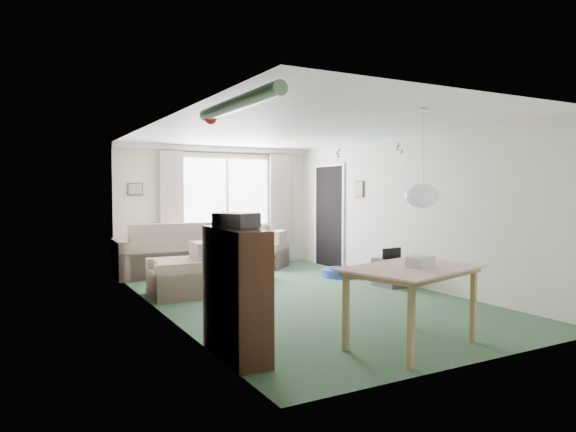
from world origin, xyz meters
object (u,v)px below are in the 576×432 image
tv_cube (392,272)px  dining_table (411,308)px  pet_bed (341,273)px  sofa (170,248)px  armchair_left (180,270)px  houseplant (238,277)px  armchair_corner (265,249)px  coffee_table (249,268)px  bookshelf (236,293)px

tv_cube → dining_table: bearing=-131.1°
pet_bed → sofa: bearing=147.4°
sofa → pet_bed: 3.12m
armchair_left → houseplant: houseplant is taller
armchair_left → houseplant: 2.52m
armchair_corner → coffee_table: size_ratio=0.95×
bookshelf → tv_cube: bearing=31.5°
sofa → coffee_table: size_ratio=2.24×
houseplant → pet_bed: (3.15, 2.75, -0.60)m
houseplant → pet_bed: size_ratio=1.97×
sofa → houseplant: size_ratio=1.43×
coffee_table → pet_bed: (1.55, -0.53, -0.12)m
dining_table → tv_cube: 3.19m
dining_table → armchair_left: bearing=110.7°
coffee_table → bookshelf: bookshelf is taller
bookshelf → sofa: bearing=83.1°
houseplant → dining_table: 1.74m
dining_table → armchair_corner: bearing=79.3°
coffee_table → tv_cube: (1.75, -1.66, 0.03)m
houseplant → tv_cube: size_ratio=2.76×
sofa → bookshelf: 4.87m
coffee_table → pet_bed: bearing=-18.8°
houseplant → coffee_table: bearing=64.0°
tv_cube → coffee_table: bearing=132.2°
armchair_left → houseplant: (-0.15, -2.50, 0.29)m
armchair_left → bookshelf: (-0.34, -2.89, 0.21)m
tv_cube → houseplant: bearing=-158.6°
armchair_left → dining_table: bearing=24.4°
armchair_corner → tv_cube: bearing=64.1°
bookshelf → dining_table: (1.63, -0.54, -0.21)m
armchair_left → coffee_table: size_ratio=1.00×
bookshelf → pet_bed: bookshelf is taller
houseplant → pet_bed: houseplant is taller
coffee_table → tv_cube: size_ratio=1.76×
armchair_left → dining_table: same height
armchair_left → coffee_table: bearing=122.0°
armchair_left → coffee_table: armchair_left is taller
armchair_left → coffee_table: (1.45, 0.78, -0.19)m
dining_table → bookshelf: bearing=161.7°
coffee_table → houseplant: 3.68m
sofa → coffee_table: (1.05, -1.14, -0.29)m
coffee_table → bookshelf: 4.11m
bookshelf → pet_bed: bearing=45.0°
bookshelf → dining_table: size_ratio=0.97×
houseplant → armchair_corner: bearing=60.8°
armchair_corner → houseplant: (-2.45, -4.39, 0.31)m
dining_table → pet_bed: dining_table is taller
bookshelf → houseplant: size_ratio=0.89×
bookshelf → tv_cube: (3.54, 2.02, -0.38)m
sofa → tv_cube: sofa is taller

